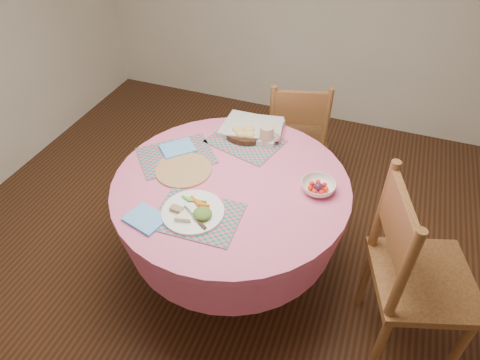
% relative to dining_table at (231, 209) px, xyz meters
% --- Properties ---
extents(ground, '(4.00, 4.00, 0.00)m').
position_rel_dining_table_xyz_m(ground, '(0.00, 0.00, -0.56)').
color(ground, '#331C0F').
rests_on(ground, ground).
extents(dining_table, '(1.24, 1.24, 0.75)m').
position_rel_dining_table_xyz_m(dining_table, '(0.00, 0.00, 0.00)').
color(dining_table, '#D56383').
rests_on(dining_table, ground).
extents(chair_right, '(0.59, 0.61, 1.06)m').
position_rel_dining_table_xyz_m(chair_right, '(0.96, -0.10, -0.00)').
color(chair_right, brown).
rests_on(chair_right, ground).
extents(chair_back, '(0.52, 0.51, 0.92)m').
position_rel_dining_table_xyz_m(chair_back, '(0.13, 0.92, -0.07)').
color(chair_back, brown).
rests_on(chair_back, ground).
extents(placemat_front, '(0.41, 0.31, 0.01)m').
position_rel_dining_table_xyz_m(placemat_front, '(-0.06, -0.29, 0.20)').
color(placemat_front, '#147366').
rests_on(placemat_front, dining_table).
extents(placemat_left, '(0.50, 0.49, 0.01)m').
position_rel_dining_table_xyz_m(placemat_left, '(-0.37, 0.10, 0.20)').
color(placemat_left, '#147366').
rests_on(placemat_left, dining_table).
extents(placemat_back, '(0.47, 0.40, 0.01)m').
position_rel_dining_table_xyz_m(placemat_back, '(-0.05, 0.36, 0.20)').
color(placemat_back, '#147366').
rests_on(placemat_back, dining_table).
extents(wicker_trivet, '(0.30, 0.30, 0.01)m').
position_rel_dining_table_xyz_m(wicker_trivet, '(-0.27, -0.00, 0.20)').
color(wicker_trivet, olive).
rests_on(wicker_trivet, dining_table).
extents(napkin_near, '(0.21, 0.18, 0.01)m').
position_rel_dining_table_xyz_m(napkin_near, '(-0.28, -0.39, 0.20)').
color(napkin_near, '#5FA8F5').
rests_on(napkin_near, dining_table).
extents(napkin_far, '(0.23, 0.23, 0.01)m').
position_rel_dining_table_xyz_m(napkin_far, '(-0.38, 0.15, 0.21)').
color(napkin_far, '#5FA8F5').
rests_on(napkin_far, placemat_left).
extents(dinner_plate, '(0.30, 0.30, 0.05)m').
position_rel_dining_table_xyz_m(dinner_plate, '(-0.08, -0.28, 0.22)').
color(dinner_plate, white).
rests_on(dinner_plate, placemat_front).
extents(bread_bowl, '(0.23, 0.23, 0.08)m').
position_rel_dining_table_xyz_m(bread_bowl, '(-0.07, 0.39, 0.23)').
color(bread_bowl, black).
rests_on(bread_bowl, placemat_back).
extents(latte_mug, '(0.12, 0.08, 0.12)m').
position_rel_dining_table_xyz_m(latte_mug, '(0.07, 0.38, 0.26)').
color(latte_mug, tan).
rests_on(latte_mug, placemat_back).
extents(fruit_bowl, '(0.22, 0.22, 0.05)m').
position_rel_dining_table_xyz_m(fruit_bowl, '(0.44, 0.09, 0.22)').
color(fruit_bowl, white).
rests_on(fruit_bowl, dining_table).
extents(newspaper_stack, '(0.37, 0.30, 0.04)m').
position_rel_dining_table_xyz_m(newspaper_stack, '(-0.05, 0.47, 0.22)').
color(newspaper_stack, silver).
rests_on(newspaper_stack, dining_table).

